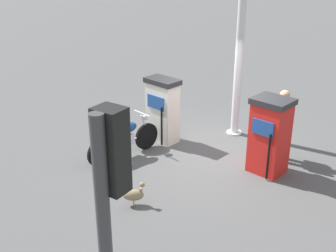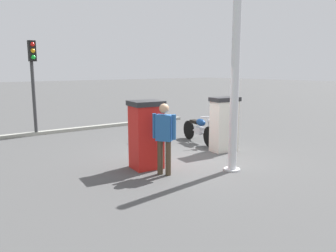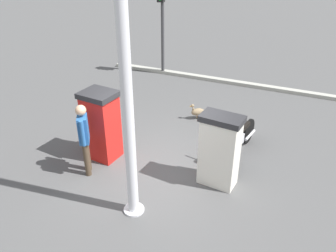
% 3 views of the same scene
% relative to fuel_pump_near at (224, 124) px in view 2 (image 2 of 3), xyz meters
% --- Properties ---
extents(ground_plane, '(120.00, 120.00, 0.00)m').
position_rel_fuel_pump_near_xyz_m(ground_plane, '(0.04, 1.40, -0.82)').
color(ground_plane, '#4C4C4C').
extents(fuel_pump_near, '(0.63, 0.90, 1.61)m').
position_rel_fuel_pump_near_xyz_m(fuel_pump_near, '(0.00, 0.00, 0.00)').
color(fuel_pump_near, silver).
rests_on(fuel_pump_near, ground).
extents(fuel_pump_far, '(0.78, 0.86, 1.67)m').
position_rel_fuel_pump_near_xyz_m(fuel_pump_far, '(-0.00, 2.80, 0.03)').
color(fuel_pump_far, red).
rests_on(fuel_pump_far, ground).
extents(motorcycle_near_pump, '(1.95, 0.70, 0.96)m').
position_rel_fuel_pump_near_xyz_m(motorcycle_near_pump, '(1.24, -0.17, -0.35)').
color(motorcycle_near_pump, black).
rests_on(motorcycle_near_pump, ground).
extents(attendant_person, '(0.53, 0.37, 1.66)m').
position_rel_fuel_pump_near_xyz_m(attendant_person, '(-0.71, 2.78, 0.14)').
color(attendant_person, '#473828').
rests_on(attendant_person, ground).
extents(wandering_duck, '(0.40, 0.44, 0.49)m').
position_rel_fuel_pump_near_xyz_m(wandering_duck, '(2.70, 1.29, -0.59)').
color(wandering_duck, '#847051').
rests_on(wandering_duck, ground).
extents(roadside_traffic_light, '(0.38, 0.24, 3.41)m').
position_rel_fuel_pump_near_xyz_m(roadside_traffic_light, '(5.81, 3.70, 1.53)').
color(roadside_traffic_light, '#38383A').
rests_on(roadside_traffic_light, ground).
extents(canopy_support_pole, '(0.40, 0.40, 4.05)m').
position_rel_fuel_pump_near_xyz_m(canopy_support_pole, '(-1.45, 1.27, 1.13)').
color(canopy_support_pole, silver).
rests_on(canopy_support_pole, ground).
extents(road_edge_kerb, '(0.61, 8.79, 0.12)m').
position_rel_fuel_pump_near_xyz_m(road_edge_kerb, '(5.85, 1.40, -0.76)').
color(road_edge_kerb, '#9E9E93').
rests_on(road_edge_kerb, ground).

